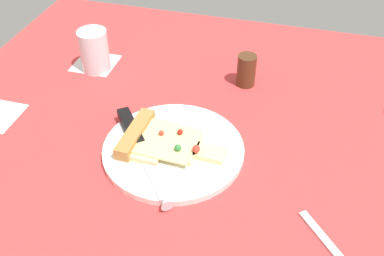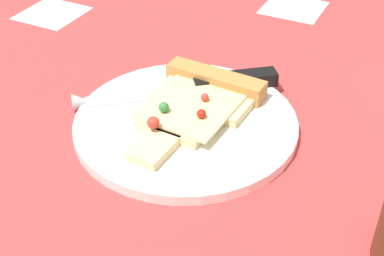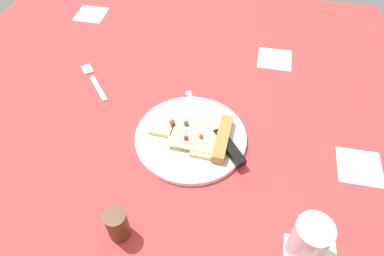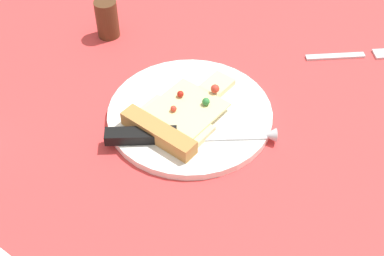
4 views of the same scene
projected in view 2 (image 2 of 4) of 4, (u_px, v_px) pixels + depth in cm
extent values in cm
cube|color=#D13838|center=(85.00, 170.00, 56.40)|extent=(117.77, 117.77, 3.00)
cube|color=white|center=(293.00, 9.00, 85.41)|extent=(9.00, 9.00, 0.20)
cube|color=white|center=(52.00, 14.00, 83.75)|extent=(9.00, 9.00, 0.20)
cylinder|color=white|center=(186.00, 124.00, 59.53)|extent=(24.42, 24.42, 1.15)
cube|color=beige|center=(203.00, 98.00, 61.69)|extent=(6.52, 11.28, 1.00)
cube|color=beige|center=(179.00, 123.00, 57.84)|extent=(5.94, 7.46, 1.00)
cube|color=beige|center=(153.00, 148.00, 54.34)|extent=(5.37, 3.85, 1.00)
cube|color=#EDD88C|center=(190.00, 106.00, 59.20)|extent=(10.43, 9.67, 0.30)
cube|color=#B27A3D|center=(216.00, 81.00, 63.44)|extent=(3.18, 12.11, 2.20)
sphere|color=red|center=(205.00, 97.00, 59.50)|extent=(0.91, 0.91, 0.91)
sphere|color=red|center=(153.00, 123.00, 55.35)|extent=(1.31, 1.31, 1.31)
sphere|color=#2D7A38|center=(164.00, 107.00, 57.74)|extent=(1.14, 1.14, 1.14)
sphere|color=#B21E14|center=(201.00, 114.00, 56.90)|extent=(1.00, 1.00, 1.00)
cube|color=silver|center=(134.00, 96.00, 62.64)|extent=(8.98, 10.68, 0.30)
cone|color=silver|center=(81.00, 102.00, 61.68)|extent=(2.81, 2.81, 2.00)
cube|color=black|center=(235.00, 80.00, 64.16)|extent=(7.90, 9.23, 1.60)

